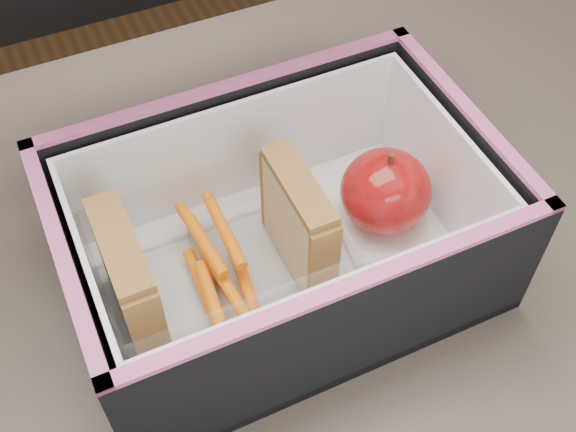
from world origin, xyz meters
name	(u,v)px	position (x,y,z in m)	size (l,w,h in m)	color
kitchen_table	(366,330)	(0.00, 0.00, 0.66)	(1.20, 0.80, 0.75)	brown
lunch_bag	(278,218)	(-0.07, 0.04, 0.82)	(0.33, 0.35, 0.29)	black
plastic_tub	(219,263)	(-0.13, 0.03, 0.80)	(0.18, 0.13, 0.07)	white
sandwich_left	(130,282)	(-0.19, 0.03, 0.82)	(0.03, 0.09, 0.10)	#C4B581
sandwich_right	(298,223)	(-0.06, 0.03, 0.82)	(0.02, 0.09, 0.10)	#C4B581
carrot_sticks	(217,268)	(-0.13, 0.04, 0.78)	(0.05, 0.14, 0.03)	#FF5C03
paper_napkin	(380,220)	(0.03, 0.04, 0.77)	(0.08, 0.08, 0.01)	white
red_apple	(386,191)	(0.03, 0.04, 0.81)	(0.09, 0.09, 0.08)	#820302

